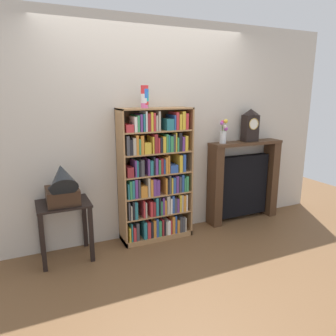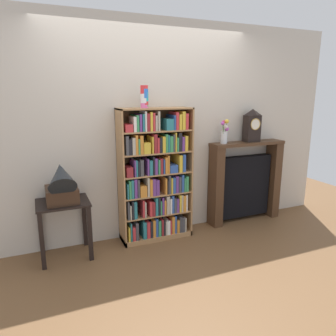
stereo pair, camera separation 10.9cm
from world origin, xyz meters
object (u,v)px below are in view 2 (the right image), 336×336
cup_stack (144,97)px  gramophone (62,184)px  mantel_clock (252,125)px  bookshelf (156,179)px  fireplace_mantel (244,182)px  side_table_left (64,216)px  flower_vase (224,133)px

cup_stack → gramophone: size_ratio=0.48×
gramophone → mantel_clock: mantel_clock is taller
bookshelf → gramophone: bookshelf is taller
cup_stack → fireplace_mantel: 1.88m
cup_stack → side_table_left: bearing=-178.4°
side_table_left → flower_vase: 2.18m
side_table_left → flower_vase: (2.04, 0.09, 0.78)m
mantel_clock → flower_vase: (-0.43, -0.01, -0.08)m
bookshelf → side_table_left: (-1.08, -0.06, -0.28)m
bookshelf → flower_vase: 1.08m
bookshelf → flower_vase: (0.96, 0.03, 0.50)m
bookshelf → side_table_left: size_ratio=2.52×
gramophone → mantel_clock: bearing=3.7°
fireplace_mantel → cup_stack: bearing=-176.4°
flower_vase → bookshelf: bearing=-178.2°
bookshelf → flower_vase: bookshelf is taller
gramophone → mantel_clock: size_ratio=1.18×
side_table_left → flower_vase: size_ratio=2.00×
bookshelf → cup_stack: 0.97m
gramophone → flower_vase: (2.04, 0.15, 0.41)m
cup_stack → side_table_left: size_ratio=0.39×
cup_stack → fireplace_mantel: bearing=3.6°
bookshelf → gramophone: size_ratio=3.09×
cup_stack → flower_vase: (1.09, 0.06, -0.46)m
cup_stack → mantel_clock: size_ratio=0.56×
mantel_clock → cup_stack: bearing=-177.4°
fireplace_mantel → flower_vase: (-0.38, -0.03, 0.71)m
fireplace_mantel → flower_vase: flower_vase is taller
bookshelf → gramophone: 1.09m
fireplace_mantel → mantel_clock: mantel_clock is taller
cup_stack → gramophone: bearing=-174.6°
bookshelf → gramophone: bearing=-173.5°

